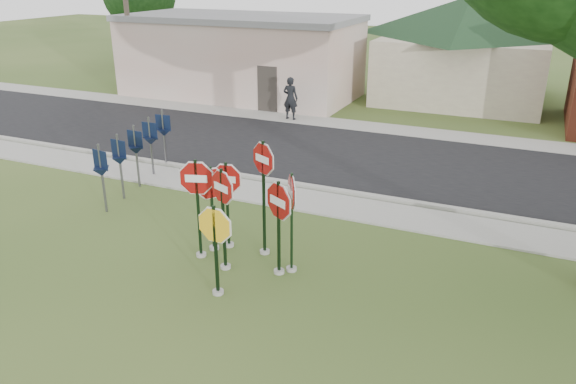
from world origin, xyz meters
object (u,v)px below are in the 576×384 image
at_px(stop_sign_center, 223,206).
at_px(pedestrian, 290,98).
at_px(stop_sign_left, 197,195).
at_px(stop_sign_yellow, 215,240).
at_px(utility_pole_near, 125,0).

relative_size(stop_sign_center, pedestrian, 1.33).
xyz_separation_m(stop_sign_center, stop_sign_left, (-0.83, 0.27, 0.02)).
bearing_deg(stop_sign_left, stop_sign_center, -18.17).
distance_m(stop_sign_center, stop_sign_yellow, 1.13).
distance_m(stop_sign_left, pedestrian, 13.19).
bearing_deg(pedestrian, stop_sign_left, 104.14).
height_order(utility_pole_near, pedestrian, utility_pole_near).
height_order(stop_sign_yellow, pedestrian, stop_sign_yellow).
bearing_deg(utility_pole_near, stop_sign_center, -45.89).
relative_size(stop_sign_left, pedestrian, 1.34).
xyz_separation_m(stop_sign_center, pedestrian, (-4.11, 13.03, -0.55)).
bearing_deg(utility_pole_near, pedestrian, -6.58).
bearing_deg(stop_sign_left, utility_pole_near, 132.88).
relative_size(stop_sign_center, utility_pole_near, 0.27).
distance_m(stop_sign_center, stop_sign_left, 0.87).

